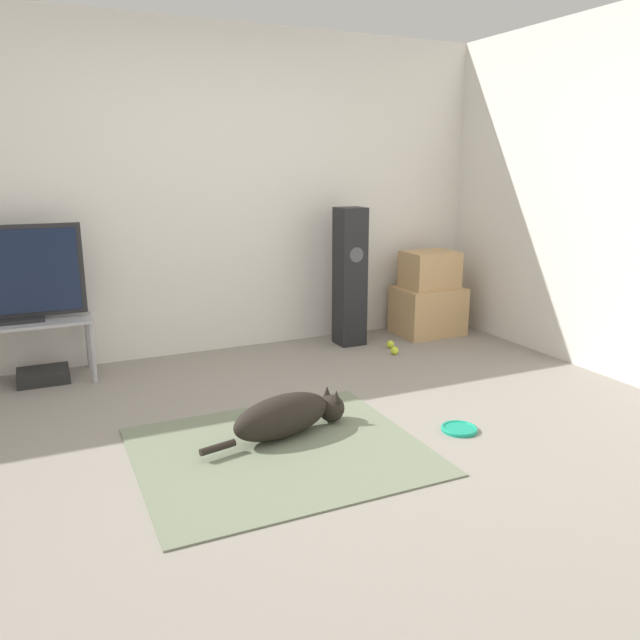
{
  "coord_description": "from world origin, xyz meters",
  "views": [
    {
      "loc": [
        -1.13,
        -2.82,
        1.5
      ],
      "look_at": [
        0.63,
        0.99,
        0.45
      ],
      "focal_mm": 35.0,
      "sensor_mm": 36.0,
      "label": 1
    }
  ],
  "objects_px": {
    "tv": "(15,275)",
    "floor_speaker": "(350,277)",
    "dog": "(288,415)",
    "cardboard_box_upper": "(430,270)",
    "frisbee": "(459,429)",
    "tennis_ball_by_boxes": "(390,344)",
    "cardboard_box_lower": "(428,311)",
    "tv_stand": "(22,330)",
    "tennis_ball_near_speaker": "(394,350)",
    "game_console": "(43,376)"
  },
  "relations": [
    {
      "from": "tennis_ball_near_speaker",
      "to": "cardboard_box_upper",
      "type": "bearing_deg",
      "value": 35.29
    },
    {
      "from": "cardboard_box_lower",
      "to": "tennis_ball_by_boxes",
      "type": "relative_size",
      "value": 8.71
    },
    {
      "from": "dog",
      "to": "cardboard_box_upper",
      "type": "bearing_deg",
      "value": 37.68
    },
    {
      "from": "tv",
      "to": "game_console",
      "type": "bearing_deg",
      "value": -5.18
    },
    {
      "from": "cardboard_box_lower",
      "to": "frisbee",
      "type": "bearing_deg",
      "value": -119.31
    },
    {
      "from": "frisbee",
      "to": "tennis_ball_by_boxes",
      "type": "distance_m",
      "value": 1.69
    },
    {
      "from": "frisbee",
      "to": "game_console",
      "type": "distance_m",
      "value": 2.9
    },
    {
      "from": "tv",
      "to": "floor_speaker",
      "type": "bearing_deg",
      "value": -1.22
    },
    {
      "from": "cardboard_box_upper",
      "to": "tv",
      "type": "distance_m",
      "value": 3.33
    },
    {
      "from": "dog",
      "to": "cardboard_box_lower",
      "type": "xyz_separation_m",
      "value": [
        1.98,
        1.53,
        0.08
      ]
    },
    {
      "from": "dog",
      "to": "tv",
      "type": "relative_size",
      "value": 1.05
    },
    {
      "from": "cardboard_box_lower",
      "to": "tennis_ball_near_speaker",
      "type": "relative_size",
      "value": 8.71
    },
    {
      "from": "tv",
      "to": "frisbee",
      "type": "bearing_deg",
      "value": -40.56
    },
    {
      "from": "tv",
      "to": "cardboard_box_lower",
      "type": "bearing_deg",
      "value": -1.1
    },
    {
      "from": "frisbee",
      "to": "game_console",
      "type": "height_order",
      "value": "game_console"
    },
    {
      "from": "dog",
      "to": "frisbee",
      "type": "relative_size",
      "value": 4.4
    },
    {
      "from": "dog",
      "to": "tv_stand",
      "type": "bearing_deg",
      "value": 129.99
    },
    {
      "from": "floor_speaker",
      "to": "tv",
      "type": "relative_size",
      "value": 1.31
    },
    {
      "from": "frisbee",
      "to": "cardboard_box_lower",
      "type": "height_order",
      "value": "cardboard_box_lower"
    },
    {
      "from": "frisbee",
      "to": "floor_speaker",
      "type": "relative_size",
      "value": 0.18
    },
    {
      "from": "frisbee",
      "to": "cardboard_box_lower",
      "type": "relative_size",
      "value": 0.37
    },
    {
      "from": "dog",
      "to": "game_console",
      "type": "bearing_deg",
      "value": 127.84
    },
    {
      "from": "tv",
      "to": "tennis_ball_near_speaker",
      "type": "relative_size",
      "value": 13.36
    },
    {
      "from": "cardboard_box_lower",
      "to": "tennis_ball_by_boxes",
      "type": "height_order",
      "value": "cardboard_box_lower"
    },
    {
      "from": "dog",
      "to": "cardboard_box_upper",
      "type": "relative_size",
      "value": 2.03
    },
    {
      "from": "cardboard_box_upper",
      "to": "game_console",
      "type": "bearing_deg",
      "value": 179.06
    },
    {
      "from": "frisbee",
      "to": "tennis_ball_by_boxes",
      "type": "bearing_deg",
      "value": 72.59
    },
    {
      "from": "floor_speaker",
      "to": "game_console",
      "type": "height_order",
      "value": "floor_speaker"
    },
    {
      "from": "dog",
      "to": "tennis_ball_by_boxes",
      "type": "height_order",
      "value": "dog"
    },
    {
      "from": "tennis_ball_near_speaker",
      "to": "frisbee",
      "type": "bearing_deg",
      "value": -107.07
    },
    {
      "from": "tv_stand",
      "to": "game_console",
      "type": "bearing_deg",
      "value": -3.65
    },
    {
      "from": "tennis_ball_by_boxes",
      "to": "cardboard_box_upper",
      "type": "bearing_deg",
      "value": 25.81
    },
    {
      "from": "cardboard_box_upper",
      "to": "tv_stand",
      "type": "distance_m",
      "value": 3.33
    },
    {
      "from": "dog",
      "to": "tv_stand",
      "type": "xyz_separation_m",
      "value": [
        -1.34,
        1.59,
        0.26
      ]
    },
    {
      "from": "tennis_ball_near_speaker",
      "to": "dog",
      "type": "bearing_deg",
      "value": -141.3
    },
    {
      "from": "dog",
      "to": "tennis_ball_near_speaker",
      "type": "height_order",
      "value": "dog"
    },
    {
      "from": "tennis_ball_by_boxes",
      "to": "game_console",
      "type": "distance_m",
      "value": 2.69
    },
    {
      "from": "dog",
      "to": "tennis_ball_by_boxes",
      "type": "bearing_deg",
      "value": 41.46
    },
    {
      "from": "tv_stand",
      "to": "game_console",
      "type": "xyz_separation_m",
      "value": [
        0.1,
        -0.01,
        -0.35
      ]
    },
    {
      "from": "tv_stand",
      "to": "game_console",
      "type": "distance_m",
      "value": 0.36
    },
    {
      "from": "frisbee",
      "to": "floor_speaker",
      "type": "xyz_separation_m",
      "value": [
        0.26,
        1.89,
        0.57
      ]
    },
    {
      "from": "tv",
      "to": "game_console",
      "type": "distance_m",
      "value": 0.74
    },
    {
      "from": "cardboard_box_upper",
      "to": "tv_stand",
      "type": "relative_size",
      "value": 0.49
    },
    {
      "from": "frisbee",
      "to": "tennis_ball_by_boxes",
      "type": "xyz_separation_m",
      "value": [
        0.51,
        1.61,
        0.02
      ]
    },
    {
      "from": "cardboard_box_lower",
      "to": "floor_speaker",
      "type": "height_order",
      "value": "floor_speaker"
    },
    {
      "from": "tennis_ball_by_boxes",
      "to": "tennis_ball_near_speaker",
      "type": "bearing_deg",
      "value": -110.28
    },
    {
      "from": "cardboard_box_upper",
      "to": "cardboard_box_lower",
      "type": "bearing_deg",
      "value": -163.64
    },
    {
      "from": "cardboard_box_upper",
      "to": "tv",
      "type": "bearing_deg",
      "value": 178.92
    },
    {
      "from": "tv_stand",
      "to": "dog",
      "type": "bearing_deg",
      "value": -50.01
    },
    {
      "from": "cardboard_box_upper",
      "to": "tennis_ball_near_speaker",
      "type": "bearing_deg",
      "value": -144.71
    }
  ]
}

